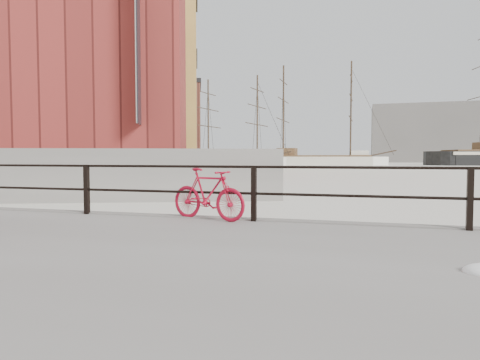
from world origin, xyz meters
The scene contains 15 objects.
ground centered at (0.00, 0.00, 0.00)m, with size 400.00×400.00×0.00m, color white.
promenade centered at (0.00, -4.00, 0.17)m, with size 36.00×8.00×0.35m, color gray.
far_quay centered at (-40.00, 72.00, 0.90)m, with size 24.00×150.00×1.80m, color gray.
guardrail centered at (0.00, -0.15, 0.85)m, with size 28.00×0.10×1.00m, color black, non-canonical shape.
bicycle centered at (-0.84, -0.25, 0.83)m, with size 1.58×0.24×0.95m, color #AB0B23.
schooner_mid centered at (-7.77, 81.64, 0.00)m, with size 30.31×12.82×21.68m, color silver, non-canonical shape.
schooner_left centered at (-24.21, 76.15, 0.00)m, with size 24.55×11.16×18.63m, color beige, non-canonical shape.
workboat_near centered at (-21.11, 27.91, 0.00)m, with size 12.79×4.26×7.00m, color black, non-canonical shape.
workboat_far centered at (-30.82, 46.21, 0.00)m, with size 12.10×4.18×7.00m, color black, non-canonical shape.
apartment_terracotta centered at (-21.25, 20.26, 11.90)m, with size 20.00×15.00×20.20m, color maroon.
apartment_mustard centered at (-29.49, 40.65, 12.90)m, with size 22.00×15.00×22.20m, color gold.
apartment_cream centered at (-38.11, 61.98, 12.40)m, with size 20.00×15.00×21.20m, color beige.
apartment_grey centered at (-46.35, 82.38, 13.40)m, with size 22.00×15.00×23.20m, color #989894.
apartment_brick centered at (-54.97, 103.70, 12.40)m, with size 24.00×15.00×21.20m, color brown.
industrial_west centered at (20.00, 140.00, 9.00)m, with size 32.00×18.00×18.00m, color gray.
Camera 1 is at (1.90, -7.57, 1.49)m, focal length 32.00 mm.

